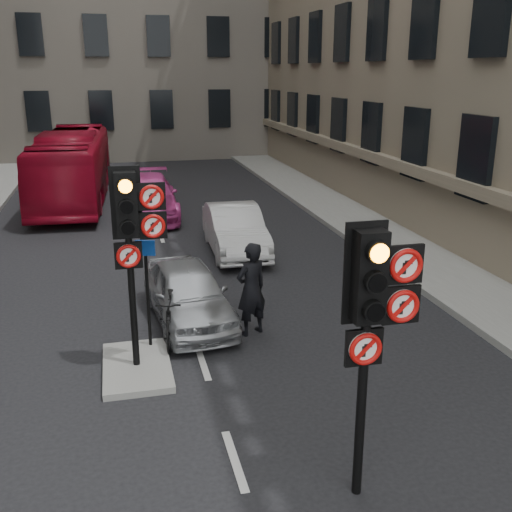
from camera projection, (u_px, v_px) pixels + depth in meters
name	position (u px, v px, depth m)	size (l,w,h in m)	color
pavement_right	(392.00, 237.00, 19.21)	(3.00, 50.00, 0.16)	gray
centre_island	(137.00, 367.00, 10.86)	(1.20, 2.00, 0.12)	gray
signal_near	(374.00, 306.00, 6.98)	(0.91, 0.40, 3.58)	black
signal_far	(133.00, 226.00, 10.08)	(0.91, 0.40, 3.58)	black
car_silver	(188.00, 293.00, 12.80)	(1.52, 3.78, 1.29)	#9FA1A6
car_white	(235.00, 230.00, 17.68)	(1.47, 4.22, 1.39)	silver
car_pink	(148.00, 197.00, 21.96)	(2.10, 5.17, 1.50)	#BF3887
bus_red	(73.00, 167.00, 24.32)	(2.42, 10.33, 2.88)	maroon
motorcycle	(170.00, 319.00, 11.81)	(0.48, 1.69, 1.02)	black
motorcyclist	(251.00, 289.00, 12.09)	(0.71, 0.47, 1.95)	black
info_sign	(147.00, 278.00, 11.18)	(0.36, 0.15, 2.12)	black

